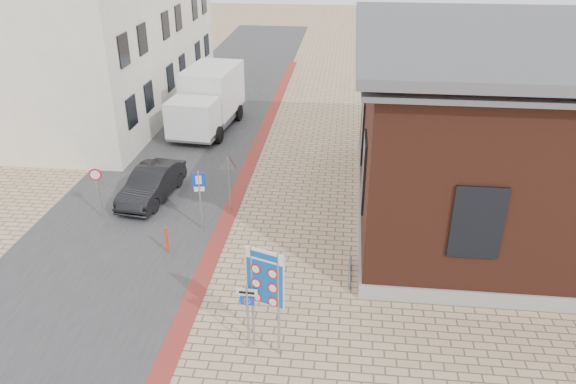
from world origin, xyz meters
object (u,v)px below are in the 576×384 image
at_px(bollard, 167,240).
at_px(parking_sign, 199,191).
at_px(box_truck, 208,99).
at_px(essen_sign, 248,308).
at_px(sedan, 152,184).
at_px(border_sign, 265,280).

bearing_deg(bollard, parking_sign, 65.93).
relative_size(box_truck, essen_sign, 3.01).
bearing_deg(sedan, box_truck, 94.21).
bearing_deg(sedan, border_sign, -47.82).
bearing_deg(border_sign, sedan, 145.64).
distance_m(sedan, essen_sign, 9.77).
height_order(sedan, essen_sign, essen_sign).
xyz_separation_m(border_sign, bollard, (-4.00, 4.30, -1.75)).
relative_size(border_sign, parking_sign, 1.34).
distance_m(box_truck, essen_sign, 17.18).
xyz_separation_m(box_truck, parking_sign, (2.21, -10.44, -0.05)).
bearing_deg(parking_sign, bollard, -126.36).
height_order(box_truck, bollard, box_truck).
distance_m(sedan, box_truck, 8.35).
xyz_separation_m(border_sign, parking_sign, (-3.24, 6.00, -0.68)).
bearing_deg(box_truck, parking_sign, -72.38).
height_order(sedan, bollard, sedan).
bearing_deg(bollard, sedan, 115.16).
relative_size(parking_sign, bollard, 2.40).
bearing_deg(bollard, border_sign, -47.07).
distance_m(essen_sign, bollard, 5.63).
bearing_deg(essen_sign, parking_sign, 117.56).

